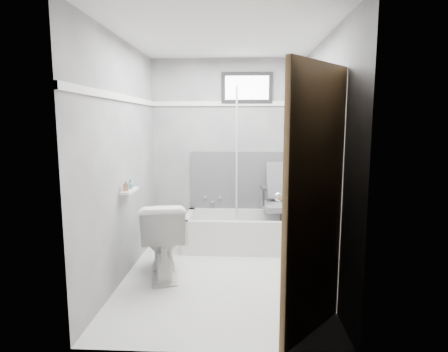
# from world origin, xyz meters

# --- Properties ---
(floor) EXTENTS (2.60, 2.60, 0.00)m
(floor) POSITION_xyz_m (0.00, 0.00, 0.00)
(floor) COLOR white
(floor) RESTS_ON ground
(ceiling) EXTENTS (2.60, 2.60, 0.00)m
(ceiling) POSITION_xyz_m (0.00, 0.00, 2.40)
(ceiling) COLOR silver
(ceiling) RESTS_ON floor
(wall_back) EXTENTS (2.00, 0.02, 2.40)m
(wall_back) POSITION_xyz_m (0.00, 1.30, 1.20)
(wall_back) COLOR slate
(wall_back) RESTS_ON floor
(wall_front) EXTENTS (2.00, 0.02, 2.40)m
(wall_front) POSITION_xyz_m (0.00, -1.30, 1.20)
(wall_front) COLOR slate
(wall_front) RESTS_ON floor
(wall_left) EXTENTS (0.02, 2.60, 2.40)m
(wall_left) POSITION_xyz_m (-1.00, 0.00, 1.20)
(wall_left) COLOR slate
(wall_left) RESTS_ON floor
(wall_right) EXTENTS (0.02, 2.60, 2.40)m
(wall_right) POSITION_xyz_m (1.00, 0.00, 1.20)
(wall_right) COLOR slate
(wall_right) RESTS_ON floor
(bathtub) EXTENTS (1.50, 0.70, 0.42)m
(bathtub) POSITION_xyz_m (0.23, 0.93, 0.21)
(bathtub) COLOR silver
(bathtub) RESTS_ON floor
(office_chair) EXTENTS (0.61, 0.61, 0.95)m
(office_chair) POSITION_xyz_m (0.71, 0.98, 0.60)
(office_chair) COLOR slate
(office_chair) RESTS_ON bathtub
(toilet) EXTENTS (0.61, 0.87, 0.78)m
(toilet) POSITION_xyz_m (-0.62, 0.01, 0.39)
(toilet) COLOR white
(toilet) RESTS_ON floor
(door) EXTENTS (0.78, 0.78, 2.00)m
(door) POSITION_xyz_m (0.98, -1.28, 1.00)
(door) COLOR brown
(door) RESTS_ON floor
(window) EXTENTS (0.66, 0.04, 0.40)m
(window) POSITION_xyz_m (0.25, 1.29, 2.02)
(window) COLOR black
(window) RESTS_ON wall_back
(backerboard) EXTENTS (1.50, 0.02, 0.78)m
(backerboard) POSITION_xyz_m (0.25, 1.29, 0.80)
(backerboard) COLOR #4C4C4F
(backerboard) RESTS_ON wall_back
(trim_back) EXTENTS (2.00, 0.02, 0.06)m
(trim_back) POSITION_xyz_m (0.00, 1.29, 1.82)
(trim_back) COLOR white
(trim_back) RESTS_ON wall_back
(trim_left) EXTENTS (0.02, 2.60, 0.06)m
(trim_left) POSITION_xyz_m (-0.99, 0.00, 1.82)
(trim_left) COLOR white
(trim_left) RESTS_ON wall_left
(pole) EXTENTS (0.02, 0.41, 1.92)m
(pole) POSITION_xyz_m (0.13, 1.06, 1.05)
(pole) COLOR silver
(pole) RESTS_ON bathtub
(shelf) EXTENTS (0.10, 0.32, 0.02)m
(shelf) POSITION_xyz_m (-0.93, -0.03, 0.90)
(shelf) COLOR white
(shelf) RESTS_ON wall_left
(soap_bottle_a) EXTENTS (0.06, 0.06, 0.11)m
(soap_bottle_a) POSITION_xyz_m (-0.94, -0.11, 0.97)
(soap_bottle_a) COLOR olive
(soap_bottle_a) RESTS_ON shelf
(soap_bottle_b) EXTENTS (0.10, 0.10, 0.09)m
(soap_bottle_b) POSITION_xyz_m (-0.94, 0.03, 0.96)
(soap_bottle_b) COLOR slate
(soap_bottle_b) RESTS_ON shelf
(faucet) EXTENTS (0.26, 0.10, 0.16)m
(faucet) POSITION_xyz_m (-0.20, 1.27, 0.55)
(faucet) COLOR silver
(faucet) RESTS_ON wall_back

